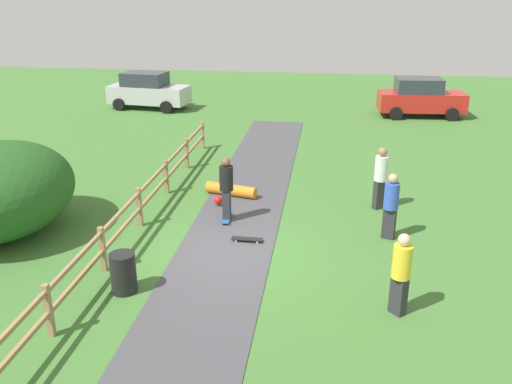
{
  "coord_description": "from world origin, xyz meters",
  "views": [
    {
      "loc": [
        2.44,
        -12.08,
        6.27
      ],
      "look_at": [
        0.57,
        1.7,
        1.0
      ],
      "focal_mm": 38.56,
      "sensor_mm": 36.0,
      "label": 1
    }
  ],
  "objects_px": {
    "bystander_yellow": "(401,270)",
    "parked_car_silver": "(148,91)",
    "bystander_blue": "(391,203)",
    "parked_car_red": "(420,97)",
    "trash_bin": "(123,273)",
    "skateboard_loose": "(247,239)",
    "skater_riding": "(226,186)",
    "skater_fallen": "(230,191)",
    "bystander_white": "(381,175)"
  },
  "relations": [
    {
      "from": "bystander_white",
      "to": "parked_car_red",
      "type": "distance_m",
      "value": 13.03
    },
    {
      "from": "trash_bin",
      "to": "parked_car_silver",
      "type": "height_order",
      "value": "parked_car_silver"
    },
    {
      "from": "parked_car_silver",
      "to": "skateboard_loose",
      "type": "bearing_deg",
      "value": -63.67
    },
    {
      "from": "bystander_yellow",
      "to": "bystander_blue",
      "type": "bearing_deg",
      "value": 87.89
    },
    {
      "from": "bystander_yellow",
      "to": "parked_car_silver",
      "type": "distance_m",
      "value": 21.49
    },
    {
      "from": "bystander_yellow",
      "to": "parked_car_red",
      "type": "height_order",
      "value": "parked_car_red"
    },
    {
      "from": "bystander_white",
      "to": "parked_car_silver",
      "type": "height_order",
      "value": "parked_car_silver"
    },
    {
      "from": "parked_car_red",
      "to": "parked_car_silver",
      "type": "bearing_deg",
      "value": 179.96
    },
    {
      "from": "skater_riding",
      "to": "bystander_yellow",
      "type": "height_order",
      "value": "skater_riding"
    },
    {
      "from": "skater_fallen",
      "to": "bystander_yellow",
      "type": "bearing_deg",
      "value": -52.93
    },
    {
      "from": "bystander_yellow",
      "to": "parked_car_silver",
      "type": "bearing_deg",
      "value": 121.38
    },
    {
      "from": "skater_riding",
      "to": "skater_fallen",
      "type": "height_order",
      "value": "skater_riding"
    },
    {
      "from": "skater_riding",
      "to": "skateboard_loose",
      "type": "xyz_separation_m",
      "value": [
        0.76,
        -1.28,
        -0.97
      ]
    },
    {
      "from": "bystander_white",
      "to": "skater_riding",
      "type": "bearing_deg",
      "value": -160.6
    },
    {
      "from": "bystander_white",
      "to": "bystander_blue",
      "type": "bearing_deg",
      "value": -86.96
    },
    {
      "from": "parked_car_silver",
      "to": "parked_car_red",
      "type": "xyz_separation_m",
      "value": [
        14.13,
        -0.01,
        0.0
      ]
    },
    {
      "from": "trash_bin",
      "to": "skater_fallen",
      "type": "bearing_deg",
      "value": 77.9
    },
    {
      "from": "trash_bin",
      "to": "bystander_white",
      "type": "bearing_deg",
      "value": 43.73
    },
    {
      "from": "skater_fallen",
      "to": "parked_car_silver",
      "type": "relative_size",
      "value": 0.38
    },
    {
      "from": "bystander_white",
      "to": "bystander_blue",
      "type": "height_order",
      "value": "bystander_white"
    },
    {
      "from": "bystander_yellow",
      "to": "parked_car_silver",
      "type": "relative_size",
      "value": 0.4
    },
    {
      "from": "skater_fallen",
      "to": "parked_car_red",
      "type": "height_order",
      "value": "parked_car_red"
    },
    {
      "from": "parked_car_red",
      "to": "skater_fallen",
      "type": "bearing_deg",
      "value": -121.14
    },
    {
      "from": "skater_fallen",
      "to": "parked_car_red",
      "type": "distance_m",
      "value": 14.45
    },
    {
      "from": "trash_bin",
      "to": "bystander_yellow",
      "type": "bearing_deg",
      "value": -0.74
    },
    {
      "from": "skater_riding",
      "to": "bystander_yellow",
      "type": "xyz_separation_m",
      "value": [
        4.28,
        -4.12,
        -0.08
      ]
    },
    {
      "from": "bystander_yellow",
      "to": "bystander_blue",
      "type": "height_order",
      "value": "bystander_blue"
    },
    {
      "from": "skateboard_loose",
      "to": "parked_car_red",
      "type": "distance_m",
      "value": 16.81
    },
    {
      "from": "bystander_blue",
      "to": "parked_car_red",
      "type": "bearing_deg",
      "value": 79.23
    },
    {
      "from": "skater_riding",
      "to": "parked_car_silver",
      "type": "bearing_deg",
      "value": 115.91
    },
    {
      "from": "bystander_yellow",
      "to": "parked_car_silver",
      "type": "xyz_separation_m",
      "value": [
        -11.19,
        18.35,
        -0.02
      ]
    },
    {
      "from": "parked_car_silver",
      "to": "bystander_yellow",
      "type": "bearing_deg",
      "value": -58.62
    },
    {
      "from": "trash_bin",
      "to": "parked_car_red",
      "type": "xyz_separation_m",
      "value": [
        8.73,
        18.26,
        0.51
      ]
    },
    {
      "from": "bystander_blue",
      "to": "parked_car_silver",
      "type": "xyz_separation_m",
      "value": [
        -11.32,
        14.76,
        -0.03
      ]
    },
    {
      "from": "bystander_yellow",
      "to": "skateboard_loose",
      "type": "bearing_deg",
      "value": 141.09
    },
    {
      "from": "bystander_white",
      "to": "parked_car_red",
      "type": "relative_size",
      "value": 0.44
    },
    {
      "from": "trash_bin",
      "to": "skateboard_loose",
      "type": "relative_size",
      "value": 1.12
    },
    {
      "from": "trash_bin",
      "to": "bystander_yellow",
      "type": "xyz_separation_m",
      "value": [
        5.79,
        -0.07,
        0.53
      ]
    },
    {
      "from": "trash_bin",
      "to": "bystander_blue",
      "type": "height_order",
      "value": "bystander_blue"
    },
    {
      "from": "bystander_white",
      "to": "parked_car_red",
      "type": "height_order",
      "value": "parked_car_red"
    },
    {
      "from": "skater_riding",
      "to": "bystander_yellow",
      "type": "relative_size",
      "value": 1.04
    },
    {
      "from": "skater_fallen",
      "to": "skateboard_loose",
      "type": "height_order",
      "value": "skater_fallen"
    },
    {
      "from": "skater_riding",
      "to": "skater_fallen",
      "type": "distance_m",
      "value": 2.07
    },
    {
      "from": "bystander_blue",
      "to": "bystander_yellow",
      "type": "bearing_deg",
      "value": -92.11
    },
    {
      "from": "trash_bin",
      "to": "skater_riding",
      "type": "xyz_separation_m",
      "value": [
        1.51,
        4.05,
        0.61
      ]
    },
    {
      "from": "skater_riding",
      "to": "bystander_white",
      "type": "height_order",
      "value": "bystander_white"
    },
    {
      "from": "bystander_white",
      "to": "skateboard_loose",
      "type": "bearing_deg",
      "value": -141.65
    },
    {
      "from": "trash_bin",
      "to": "parked_car_silver",
      "type": "bearing_deg",
      "value": 106.46
    },
    {
      "from": "skater_fallen",
      "to": "skateboard_loose",
      "type": "relative_size",
      "value": 2.09
    },
    {
      "from": "skateboard_loose",
      "to": "bystander_white",
      "type": "bearing_deg",
      "value": 38.35
    }
  ]
}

